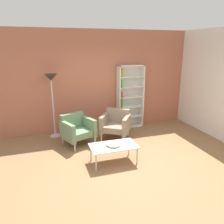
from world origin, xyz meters
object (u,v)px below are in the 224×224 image
object	(u,v)px
armchair_spare_guest	(77,129)
armchair_by_bookshelf	(116,124)
coffee_table_low	(114,147)
decorative_bowl	(114,144)
bookshelf_tall	(128,97)
floor_lamp_torchiere	(51,85)

from	to	relation	value
armchair_spare_guest	armchair_by_bookshelf	bearing A→B (deg)	-19.82
coffee_table_low	armchair_by_bookshelf	distance (m)	1.35
decorative_bowl	armchair_spare_guest	bearing A→B (deg)	115.73
bookshelf_tall	decorative_bowl	bearing A→B (deg)	-119.42
coffee_table_low	armchair_by_bookshelf	size ratio (longest dim) A/B	1.06
decorative_bowl	coffee_table_low	bearing A→B (deg)	0.00
bookshelf_tall	decorative_bowl	world-z (taller)	bookshelf_tall
coffee_table_low	armchair_spare_guest	world-z (taller)	armchair_spare_guest
decorative_bowl	floor_lamp_torchiere	world-z (taller)	floor_lamp_torchiere
bookshelf_tall	coffee_table_low	bearing A→B (deg)	-119.42
coffee_table_low	armchair_spare_guest	bearing A→B (deg)	115.73
bookshelf_tall	armchair_by_bookshelf	distance (m)	1.17
decorative_bowl	armchair_by_bookshelf	xyz separation A→B (m)	(0.48, 1.25, -0.02)
bookshelf_tall	coffee_table_low	distance (m)	2.43
coffee_table_low	decorative_bowl	bearing A→B (deg)	180.00
coffee_table_low	decorative_bowl	distance (m)	0.07
armchair_by_bookshelf	decorative_bowl	bearing A→B (deg)	-76.75
bookshelf_tall	coffee_table_low	xyz separation A→B (m)	(-1.16, -2.06, -0.57)
armchair_by_bookshelf	floor_lamp_torchiere	bearing A→B (deg)	-168.19
bookshelf_tall	floor_lamp_torchiere	world-z (taller)	bookshelf_tall
floor_lamp_torchiere	coffee_table_low	bearing A→B (deg)	-60.30
decorative_bowl	bookshelf_tall	bearing A→B (deg)	60.58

